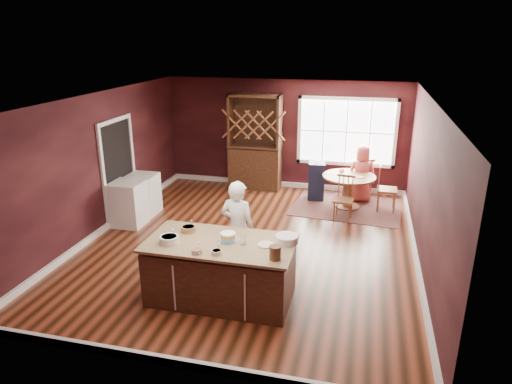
% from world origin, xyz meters
% --- Properties ---
extents(room_shell, '(7.00, 7.00, 7.00)m').
position_xyz_m(room_shell, '(0.00, 0.00, 1.35)').
color(room_shell, brown).
rests_on(room_shell, ground).
extents(window, '(2.36, 0.10, 1.66)m').
position_xyz_m(window, '(1.50, 3.47, 1.50)').
color(window, white).
rests_on(window, room_shell).
extents(doorway, '(0.08, 1.26, 2.13)m').
position_xyz_m(doorway, '(-2.97, 0.60, 1.02)').
color(doorway, white).
rests_on(doorway, room_shell).
extents(kitchen_island, '(2.14, 1.12, 0.92)m').
position_xyz_m(kitchen_island, '(0.05, -1.91, 0.44)').
color(kitchen_island, black).
rests_on(kitchen_island, ground).
extents(dining_table, '(1.18, 1.18, 0.75)m').
position_xyz_m(dining_table, '(1.67, 2.34, 0.53)').
color(dining_table, brown).
rests_on(dining_table, ground).
extents(baker, '(0.63, 0.46, 1.60)m').
position_xyz_m(baker, '(0.09, -1.15, 0.80)').
color(baker, white).
rests_on(baker, ground).
extents(layer_cake, '(0.30, 0.30, 0.12)m').
position_xyz_m(layer_cake, '(0.15, -1.86, 0.98)').
color(layer_cake, white).
rests_on(layer_cake, kitchen_island).
extents(bowl_blue, '(0.27, 0.27, 0.10)m').
position_xyz_m(bowl_blue, '(-0.64, -2.12, 0.97)').
color(bowl_blue, white).
rests_on(bowl_blue, kitchen_island).
extents(bowl_yellow, '(0.22, 0.22, 0.08)m').
position_xyz_m(bowl_yellow, '(-0.52, -1.69, 0.96)').
color(bowl_yellow, brown).
rests_on(bowl_yellow, kitchen_island).
extents(bowl_pink, '(0.16, 0.16, 0.06)m').
position_xyz_m(bowl_pink, '(-0.15, -2.33, 0.95)').
color(bowl_pink, silver).
rests_on(bowl_pink, kitchen_island).
extents(bowl_olive, '(0.15, 0.15, 0.06)m').
position_xyz_m(bowl_olive, '(0.12, -2.29, 0.95)').
color(bowl_olive, '#F8E5B6').
rests_on(bowl_olive, kitchen_island).
extents(drinking_glass, '(0.09, 0.09, 0.17)m').
position_xyz_m(drinking_glass, '(0.39, -1.92, 1.00)').
color(drinking_glass, white).
rests_on(drinking_glass, kitchen_island).
extents(dinner_plate, '(0.24, 0.24, 0.02)m').
position_xyz_m(dinner_plate, '(0.71, -1.87, 0.93)').
color(dinner_plate, beige).
rests_on(dinner_plate, kitchen_island).
extents(white_tub, '(0.33, 0.33, 0.11)m').
position_xyz_m(white_tub, '(0.98, -1.72, 0.98)').
color(white_tub, white).
rests_on(white_tub, kitchen_island).
extents(stoneware_crock, '(0.16, 0.16, 0.19)m').
position_xyz_m(stoneware_crock, '(0.92, -2.25, 1.01)').
color(stoneware_crock, brown).
rests_on(stoneware_crock, kitchen_island).
extents(rug, '(2.52, 2.03, 0.01)m').
position_xyz_m(rug, '(1.67, 2.34, 0.01)').
color(rug, brown).
rests_on(rug, ground).
extents(chair_east, '(0.43, 0.45, 1.05)m').
position_xyz_m(chair_east, '(2.51, 2.37, 0.53)').
color(chair_east, '#9C6222').
rests_on(chair_east, ground).
extents(chair_south, '(0.45, 0.43, 0.96)m').
position_xyz_m(chair_south, '(1.61, 1.58, 0.48)').
color(chair_south, brown).
rests_on(chair_south, ground).
extents(chair_north, '(0.56, 0.55, 1.01)m').
position_xyz_m(chair_north, '(1.95, 3.05, 0.50)').
color(chair_north, '#945F2C').
rests_on(chair_north, ground).
extents(seated_woman, '(0.70, 0.51, 1.33)m').
position_xyz_m(seated_woman, '(1.93, 2.83, 0.67)').
color(seated_woman, '#BC4F4F').
rests_on(seated_woman, ground).
extents(high_chair, '(0.41, 0.41, 0.93)m').
position_xyz_m(high_chair, '(0.91, 2.71, 0.47)').
color(high_chair, black).
rests_on(high_chair, ground).
extents(toddler, '(0.18, 0.14, 0.26)m').
position_xyz_m(toddler, '(0.92, 2.69, 0.81)').
color(toddler, '#8CA5BF').
rests_on(toddler, high_chair).
extents(table_plate, '(0.19, 0.19, 0.01)m').
position_xyz_m(table_plate, '(1.89, 2.26, 0.76)').
color(table_plate, beige).
rests_on(table_plate, dining_table).
extents(table_cup, '(0.14, 0.14, 0.09)m').
position_xyz_m(table_cup, '(1.50, 2.48, 0.80)').
color(table_cup, white).
rests_on(table_cup, dining_table).
extents(hutch, '(1.29, 0.54, 2.36)m').
position_xyz_m(hutch, '(-0.70, 3.22, 1.18)').
color(hutch, '#3A230E').
rests_on(hutch, ground).
extents(washer, '(0.63, 0.61, 0.91)m').
position_xyz_m(washer, '(-2.64, 0.28, 0.46)').
color(washer, white).
rests_on(washer, ground).
extents(dryer, '(0.61, 0.59, 0.88)m').
position_xyz_m(dryer, '(-2.64, 0.92, 0.44)').
color(dryer, white).
rests_on(dryer, ground).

